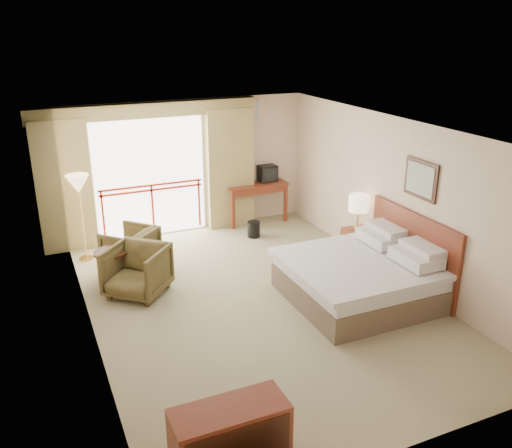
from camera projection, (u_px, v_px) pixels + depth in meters
name	position (u px, v px, depth m)	size (l,w,h in m)	color
floor	(258.00, 300.00, 8.53)	(7.00, 7.00, 0.00)	gray
ceiling	(258.00, 130.00, 7.59)	(7.00, 7.00, 0.00)	white
wall_back	(188.00, 166.00, 11.06)	(5.00, 5.00, 0.00)	beige
wall_front	(410.00, 337.00, 5.06)	(5.00, 5.00, 0.00)	beige
wall_left	(84.00, 246.00, 7.11)	(7.00, 7.00, 0.00)	beige
wall_right	(395.00, 199.00, 9.01)	(7.00, 7.00, 0.00)	beige
balcony_door	(150.00, 178.00, 10.79)	(2.40, 2.40, 0.00)	white
balcony_railing	(152.00, 197.00, 10.91)	(2.09, 0.03, 1.02)	#B8260F
curtain_left	(64.00, 187.00, 10.04)	(1.00, 0.26, 2.50)	#96854F
curtain_right	(230.00, 168.00, 11.29)	(1.00, 0.26, 2.50)	#96854F
valance	(147.00, 110.00, 10.23)	(4.40, 0.22, 0.28)	#96854F
hvac_vent	(247.00, 113.00, 11.17)	(0.50, 0.04, 0.50)	silver
bed	(361.00, 277.00, 8.45)	(2.13, 2.06, 0.97)	brown
headboard	(412.00, 251.00, 8.72)	(0.06, 2.10, 1.30)	#5F2013
framed_art	(421.00, 179.00, 8.31)	(0.04, 0.72, 0.60)	black
nightstand	(357.00, 246.00, 9.79)	(0.43, 0.52, 0.62)	#5F2013
table_lamp	(359.00, 204.00, 9.55)	(0.36, 0.36, 0.63)	tan
phone	(361.00, 232.00, 9.52)	(0.17, 0.13, 0.08)	black
desk	(254.00, 190.00, 11.76)	(1.34, 0.65, 0.88)	#5F2013
tv	(267.00, 173.00, 11.69)	(0.39, 0.31, 0.35)	black
coffee_maker	(239.00, 179.00, 11.47)	(0.11, 0.11, 0.25)	black
cup	(247.00, 182.00, 11.51)	(0.07, 0.07, 0.10)	white
wastebasket	(254.00, 229.00, 11.01)	(0.26, 0.26, 0.32)	black
armchair_far	(132.00, 267.00, 9.69)	(0.79, 0.82, 0.74)	#42371B
armchair_near	(139.00, 294.00, 8.75)	(0.87, 0.89, 0.81)	#42371B
side_table	(112.00, 262.00, 8.90)	(0.55, 0.55, 0.60)	black
book	(111.00, 251.00, 8.83)	(0.15, 0.21, 0.02)	white
floor_lamp	(78.00, 187.00, 9.55)	(0.41, 0.41, 1.60)	tan
dresser	(230.00, 440.00, 5.16)	(1.12, 0.47, 0.74)	#5F2013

